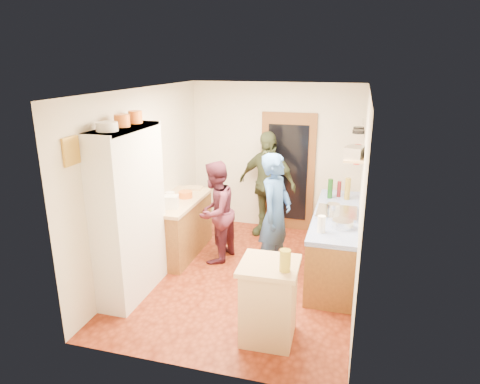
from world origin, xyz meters
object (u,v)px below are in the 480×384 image
at_px(island_base, 269,303).
at_px(person_hob, 277,216).
at_px(hutch_body, 130,214).
at_px(person_left, 218,212).
at_px(right_counter_base, 335,244).
at_px(person_back, 267,184).

distance_m(island_base, person_hob, 1.60).
height_order(hutch_body, person_left, hutch_body).
bearing_deg(hutch_body, right_counter_base, 27.47).
xyz_separation_m(right_counter_base, person_hob, (-0.81, -0.28, 0.46)).
height_order(hutch_body, island_base, hutch_body).
height_order(island_base, person_hob, person_hob).
relative_size(hutch_body, person_back, 1.20).
bearing_deg(person_hob, hutch_body, 134.10).
relative_size(hutch_body, island_base, 2.56).
relative_size(person_left, person_back, 0.85).
xyz_separation_m(hutch_body, right_counter_base, (2.50, 1.30, -0.68)).
xyz_separation_m(island_base, person_back, (-0.64, 2.88, 0.48)).
height_order(right_counter_base, person_back, person_back).
relative_size(hutch_body, person_hob, 1.25).
bearing_deg(island_base, hutch_body, 165.37).
xyz_separation_m(hutch_body, person_back, (1.27, 2.38, -0.19)).
bearing_deg(right_counter_base, person_hob, -161.13).
relative_size(hutch_body, person_left, 1.42).
height_order(island_base, person_left, person_left).
relative_size(person_hob, person_back, 0.96).
bearing_deg(island_base, person_hob, 98.07).
bearing_deg(right_counter_base, hutch_body, -152.53).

